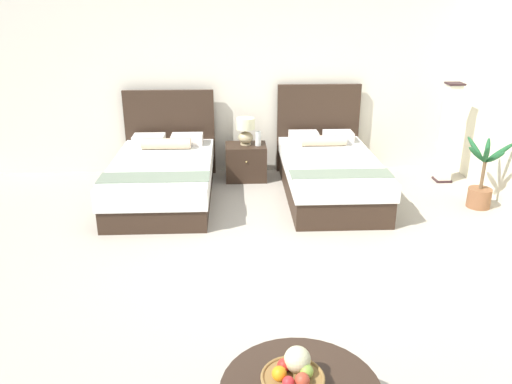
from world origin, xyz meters
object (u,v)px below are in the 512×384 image
object	(u,v)px
bed_near_corner	(329,172)
floor_lamp_corner	(448,133)
fruit_bowl	(293,376)
potted_palm	(481,186)
nightstand	(246,162)
bed_near_window	(163,176)
table_lamp	(246,130)
vase	(258,139)

from	to	relation	value
bed_near_corner	floor_lamp_corner	xyz separation A→B (m)	(1.76, 0.44, 0.39)
fruit_bowl	potted_palm	bearing A→B (deg)	51.79
nightstand	fruit_bowl	size ratio (longest dim) A/B	1.61
bed_near_corner	fruit_bowl	xyz separation A→B (m)	(-0.99, -4.12, 0.22)
bed_near_window	floor_lamp_corner	xyz separation A→B (m)	(3.95, 0.44, 0.40)
fruit_bowl	floor_lamp_corner	xyz separation A→B (m)	(2.74, 4.56, 0.17)
fruit_bowl	bed_near_window	bearing A→B (deg)	106.31
nightstand	table_lamp	bearing A→B (deg)	90.00
bed_near_window	floor_lamp_corner	world-z (taller)	floor_lamp_corner
bed_near_corner	floor_lamp_corner	distance (m)	1.85
fruit_bowl	potted_palm	distance (m)	4.56
table_lamp	fruit_bowl	bearing A→B (deg)	-88.84
bed_near_corner	bed_near_window	bearing A→B (deg)	-179.91
nightstand	potted_palm	xyz separation A→B (m)	(2.91, -1.23, 0.03)
nightstand	vase	bearing A→B (deg)	-12.91
vase	potted_palm	xyz separation A→B (m)	(2.74, -1.19, -0.33)
bed_near_corner	potted_palm	size ratio (longest dim) A/B	2.53
nightstand	floor_lamp_corner	xyz separation A→B (m)	(2.84, -0.24, 0.45)
table_lamp	floor_lamp_corner	size ratio (longest dim) A/B	0.27
table_lamp	fruit_bowl	distance (m)	4.83
potted_palm	vase	bearing A→B (deg)	156.57
nightstand	table_lamp	distance (m)	0.48
floor_lamp_corner	potted_palm	distance (m)	1.08
bed_near_window	fruit_bowl	bearing A→B (deg)	-73.69
floor_lamp_corner	table_lamp	bearing A→B (deg)	174.81
bed_near_window	bed_near_corner	size ratio (longest dim) A/B	0.98
table_lamp	potted_palm	size ratio (longest dim) A/B	0.44
nightstand	floor_lamp_corner	size ratio (longest dim) A/B	0.41
vase	potted_palm	size ratio (longest dim) A/B	0.23
bed_near_window	table_lamp	size ratio (longest dim) A/B	5.64
table_lamp	floor_lamp_corner	xyz separation A→B (m)	(2.84, -0.26, -0.03)
nightstand	vase	world-z (taller)	vase
vase	floor_lamp_corner	size ratio (longest dim) A/B	0.14
fruit_bowl	floor_lamp_corner	world-z (taller)	floor_lamp_corner
fruit_bowl	vase	bearing A→B (deg)	89.08
bed_near_corner	table_lamp	bearing A→B (deg)	147.32
bed_near_window	nightstand	xyz separation A→B (m)	(1.11, 0.68, -0.05)
bed_near_corner	vase	size ratio (longest dim) A/B	10.97
bed_near_window	table_lamp	world-z (taller)	bed_near_window
fruit_bowl	table_lamp	bearing A→B (deg)	91.16
nightstand	fruit_bowl	bearing A→B (deg)	-88.83
bed_near_window	potted_palm	distance (m)	4.06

